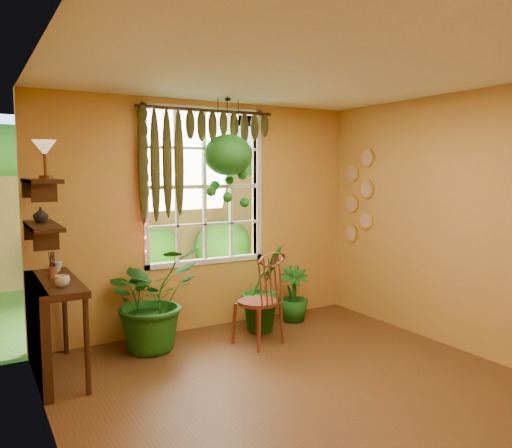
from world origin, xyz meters
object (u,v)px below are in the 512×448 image
at_px(potted_plant_left, 152,298).
at_px(potted_plant_mid, 264,287).
at_px(hanging_basket, 228,162).
at_px(windsor_chair, 260,314).
at_px(counter_ledge, 43,319).

xyz_separation_m(potted_plant_left, potted_plant_mid, (1.35, -0.04, -0.04)).
bearing_deg(hanging_basket, windsor_chair, -76.35).
bearing_deg(potted_plant_mid, potted_plant_left, 178.21).
xyz_separation_m(counter_ledge, hanging_basket, (2.03, 0.29, 1.44)).
height_order(counter_ledge, potted_plant_mid, potted_plant_mid).
height_order(counter_ledge, hanging_basket, hanging_basket).
distance_m(counter_ledge, windsor_chair, 2.18).
xyz_separation_m(counter_ledge, potted_plant_left, (1.09, 0.23, 0.00)).
relative_size(counter_ledge, hanging_basket, 0.96).
bearing_deg(potted_plant_mid, windsor_chair, -125.60).
bearing_deg(counter_ledge, potted_plant_mid, 4.42).
height_order(windsor_chair, potted_plant_mid, windsor_chair).
distance_m(counter_ledge, potted_plant_left, 1.12).
bearing_deg(windsor_chair, potted_plant_left, 139.91).
relative_size(counter_ledge, potted_plant_mid, 1.17).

